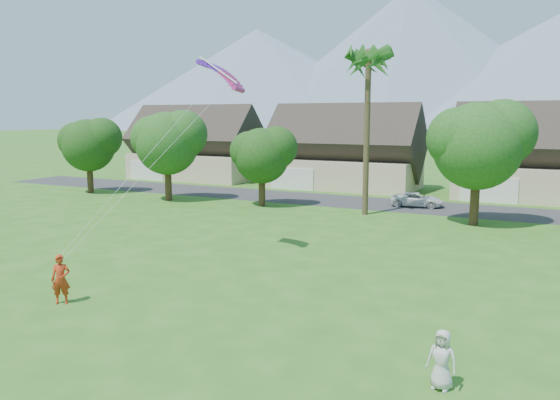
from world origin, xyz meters
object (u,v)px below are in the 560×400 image
Objects in this scene: kite_flyer at (61,279)px; parked_car at (417,200)px; parafoil_kite at (223,72)px; watcher at (442,360)px.

kite_flyer is 0.47× the size of parked_car.
parafoil_kite reaches higher than kite_flyer.
kite_flyer is at bearing -100.93° from parafoil_kite.
parked_car is at bearing 111.92° from watcher.
parafoil_kite is at bearing 158.71° from parked_car.
parafoil_kite reaches higher than watcher.
parafoil_kite reaches higher than parked_car.
kite_flyer is 12.82m from parafoil_kite.
parked_car is at bearing 76.34° from parafoil_kite.
watcher is 0.62× the size of parafoil_kite.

